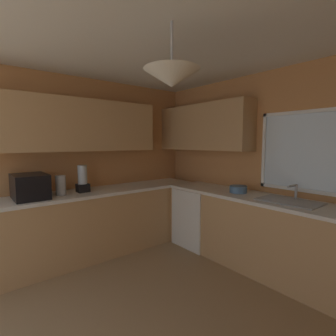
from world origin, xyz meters
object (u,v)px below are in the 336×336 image
Objects in this scene: bowl at (238,189)px; microwave at (30,186)px; sink_assembly at (289,201)px; blender_appliance at (83,180)px; kettle at (61,185)px; dishwasher at (199,216)px.

microwave is at bearing -121.11° from bowl.
sink_assembly is 1.78× the size of blender_appliance.
kettle reaches higher than sink_assembly.
dishwasher is 1.44m from sink_assembly.
blender_appliance is at bearing -130.15° from bowl.
dishwasher is 1.80× the size of microwave.
sink_assembly is 2.57m from blender_appliance.
sink_assembly is (1.99, 1.88, -0.11)m from kettle.
dishwasher is 2.04m from kettle.
kettle reaches higher than bowl.
microwave is at bearing -90.00° from blender_appliance.
sink_assembly is at bearing 0.52° from bowl.
blender_appliance is at bearing 93.97° from kettle.
sink_assembly is 2.82× the size of bowl.
bowl is (1.32, 1.87, -0.08)m from kettle.
dishwasher is 3.80× the size of bowl.
blender_appliance is (-0.66, -1.55, 0.64)m from dishwasher.
bowl is at bearing 54.90° from kettle.
bowl is (-0.68, -0.01, 0.03)m from sink_assembly.
dishwasher is at bearing -177.46° from bowl.
microwave is 1.93× the size of kettle.
kettle is (-0.64, -1.84, 0.60)m from dishwasher.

